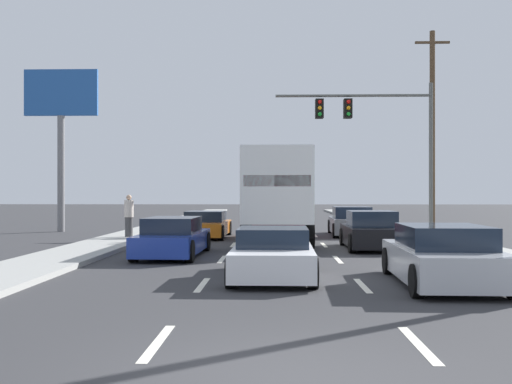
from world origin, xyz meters
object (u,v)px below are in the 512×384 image
Objects in this scene: car_white at (273,255)px; roadside_billboard at (61,117)px; box_truck at (278,191)px; car_blue at (173,238)px; car_silver at (443,257)px; car_gray at (351,222)px; car_orange at (206,226)px; pedestrian_near_corner at (129,216)px; traffic_signal_mast at (368,122)px; utility_pole_mid at (432,128)px; car_black at (371,232)px.

roadside_billboard reaches higher than car_white.
box_truck is 1.07× the size of roadside_billboard.
car_blue is 0.57× the size of roadside_billboard.
car_white is 0.51× the size of roadside_billboard.
car_gray is at bearing 90.20° from car_silver.
car_orange is 10.03m from roadside_billboard.
box_truck is 6.44m from pedestrian_near_corner.
car_blue is 1.02× the size of car_silver.
utility_pole_mid is (3.62, 1.70, -0.11)m from traffic_signal_mast.
car_gray is at bearing 12.23° from car_orange.
car_gray is at bearing -138.70° from utility_pole_mid.
car_orange is 0.56× the size of traffic_signal_mast.
car_white is 20.19m from roadside_billboard.
car_blue is 5.67m from car_white.
car_orange is at bearing -153.65° from utility_pole_mid.
car_black is 10.51m from traffic_signal_mast.
pedestrian_near_corner is at bearing 118.44° from car_white.
traffic_signal_mast reaches higher than pedestrian_near_corner.
car_gray is at bearing 53.42° from box_truck.
car_black is 2.32× the size of pedestrian_near_corner.
car_orange is 9.92m from traffic_signal_mast.
car_silver is (0.05, -14.96, -0.01)m from car_gray.
car_orange is 0.98× the size of car_silver.
car_silver is at bearing -103.80° from utility_pole_mid.
utility_pole_mid reaches higher than box_truck.
roadside_billboard is at bearing 123.16° from car_white.
box_truck is at bearing 88.94° from car_white.
pedestrian_near_corner is (-9.37, 3.78, 0.41)m from car_black.
car_white is (3.10, -4.74, -0.02)m from car_blue.
car_orange is 2.54× the size of pedestrian_near_corner.
car_orange is 6.69m from car_gray.
car_black reaches higher than car_orange.
car_white is at bearing 165.36° from car_silver.
traffic_signal_mast is at bearing 65.31° from car_gray.
car_silver is (6.72, -5.69, 0.04)m from car_blue.
pedestrian_near_corner is (-2.88, 6.29, 0.45)m from car_blue.
car_blue is 5.90m from box_truck.
car_white is at bearing -56.84° from roadside_billboard.
roadside_billboard is 8.52m from pedestrian_near_corner.
utility_pole_mid reaches higher than car_blue.
car_gray is 10.01m from pedestrian_near_corner.
car_blue is 14.93m from traffic_signal_mast.
car_black reaches higher than car_gray.
car_white reaches higher than car_orange.
roadside_billboard is (-14.06, 9.08, 5.15)m from car_black.
car_white is 3.75m from car_silver.
car_black reaches higher than car_silver.
car_white is at bearing -104.30° from car_gray.
box_truck is at bearing -45.16° from car_orange.
car_orange is at bearing -153.13° from traffic_signal_mast.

